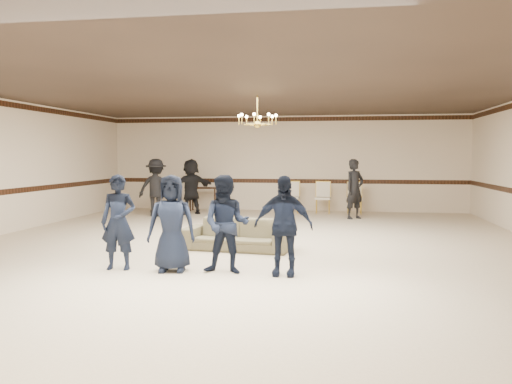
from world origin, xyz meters
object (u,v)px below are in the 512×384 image
at_px(banquet_chair_mid, 323,198).
at_px(chandelier, 257,110).
at_px(banquet_chair_right, 355,198).
at_px(adult_left, 156,188).
at_px(boy_a, 118,222).
at_px(adult_mid, 191,187).
at_px(banquet_chair_left, 292,197).
at_px(boy_b, 172,223).
at_px(adult_right, 355,189).
at_px(boy_c, 226,224).
at_px(console_table, 204,199).
at_px(settee, 237,234).
at_px(boy_d, 283,226).

bearing_deg(banquet_chair_mid, chandelier, -99.42).
bearing_deg(banquet_chair_right, adult_left, -170.46).
bearing_deg(boy_a, banquet_chair_mid, 65.13).
bearing_deg(adult_mid, banquet_chair_left, 151.74).
xyz_separation_m(boy_b, banquet_chair_mid, (2.13, 8.83, -0.27)).
bearing_deg(adult_right, boy_c, -148.03).
bearing_deg(boy_a, adult_mid, 91.95).
height_order(chandelier, banquet_chair_left, chandelier).
height_order(boy_c, banquet_chair_left, boy_c).
bearing_deg(adult_mid, adult_left, -5.62).
height_order(adult_mid, console_table, adult_mid).
relative_size(boy_b, adult_mid, 0.88).
relative_size(boy_b, settee, 0.75).
distance_m(chandelier, boy_c, 4.16).
bearing_deg(boy_a, boy_c, -5.94).
bearing_deg(boy_d, boy_c, -178.23).
height_order(boy_b, banquet_chair_left, boy_b).
bearing_deg(banquet_chair_left, boy_c, -89.04).
bearing_deg(banquet_chair_right, adult_right, -96.49).
bearing_deg(settee, adult_right, 72.69).
bearing_deg(banquet_chair_right, banquet_chair_mid, 175.10).
xyz_separation_m(adult_mid, banquet_chair_right, (5.13, 0.85, -0.38)).
bearing_deg(adult_mid, boy_c, 66.52).
xyz_separation_m(settee, adult_left, (-3.57, 5.23, 0.58)).
bearing_deg(adult_left, settee, 125.47).
xyz_separation_m(adult_mid, banquet_chair_mid, (4.13, 0.85, -0.38)).
xyz_separation_m(adult_mid, adult_right, (5.10, -0.40, 0.00)).
bearing_deg(boy_c, adult_right, 75.32).
bearing_deg(adult_right, banquet_chair_right, 46.53).
bearing_deg(chandelier, banquet_chair_left, 86.65).
bearing_deg(adult_mid, banquet_chair_right, 145.95).
bearing_deg(boy_c, chandelier, 92.70).
height_order(boy_a, boy_c, same).
height_order(boy_b, boy_c, same).
bearing_deg(chandelier, adult_right, 60.30).
distance_m(boy_b, boy_d, 1.80).
height_order(boy_d, banquet_chair_left, boy_d).
height_order(chandelier, adult_left, chandelier).
relative_size(boy_b, boy_c, 1.00).
distance_m(boy_c, banquet_chair_left, 8.84).
relative_size(boy_b, adult_right, 0.88).
bearing_deg(boy_d, banquet_chair_mid, 89.64).
distance_m(boy_c, banquet_chair_mid, 8.92).
height_order(chandelier, adult_mid, chandelier).
bearing_deg(settee, boy_b, -101.59).
xyz_separation_m(boy_b, console_table, (-1.87, 9.03, -0.38)).
bearing_deg(boy_d, console_table, 113.89).
height_order(adult_right, banquet_chair_mid, adult_right).
bearing_deg(boy_b, banquet_chair_right, 60.99).
bearing_deg(boy_c, banquet_chair_right, 77.30).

